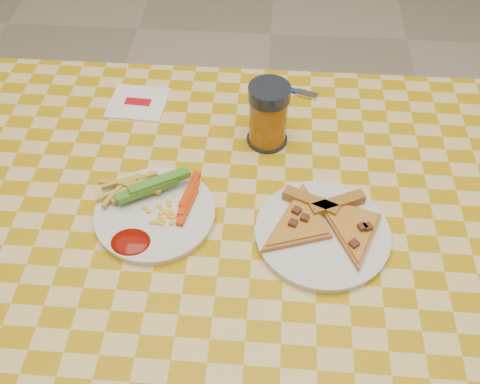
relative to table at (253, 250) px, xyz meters
name	(u,v)px	position (x,y,z in m)	size (l,w,h in m)	color
table	(253,250)	(0.00, 0.00, 0.00)	(1.28, 0.88, 0.76)	silver
plate_left	(155,215)	(-0.17, 0.01, 0.08)	(0.20, 0.20, 0.01)	silver
plate_right	(322,234)	(0.11, -0.01, 0.08)	(0.22, 0.22, 0.01)	silver
fries_veggies	(151,201)	(-0.18, 0.02, 0.10)	(0.20, 0.18, 0.04)	gold
pizza_slices	(325,222)	(0.12, 0.00, 0.09)	(0.27, 0.22, 0.02)	#B47B37
drink_glass	(268,115)	(0.01, 0.21, 0.14)	(0.08, 0.08, 0.13)	black
napkin	(138,103)	(-0.26, 0.30, 0.08)	(0.12, 0.11, 0.01)	white
fork	(286,89)	(0.05, 0.37, 0.08)	(0.14, 0.06, 0.01)	navy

